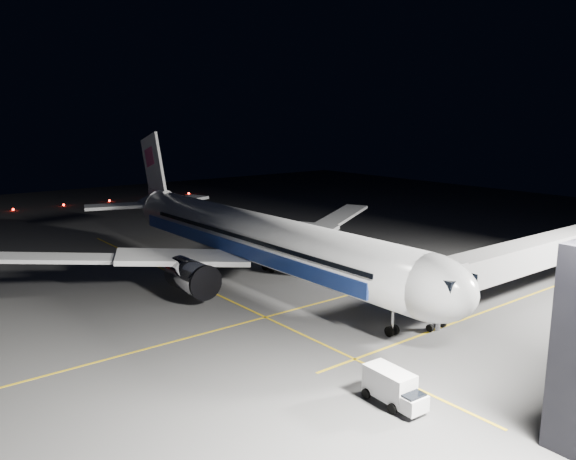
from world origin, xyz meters
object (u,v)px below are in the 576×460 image
(service_truck, at_px, (394,387))
(baggage_tug, at_px, (342,262))
(safety_cone_b, at_px, (336,274))
(safety_cone_c, at_px, (370,268))
(safety_cone_a, at_px, (266,268))
(airliner, at_px, (251,237))
(jet_bridge, at_px, (523,257))

(service_truck, distance_m, baggage_tug, 33.94)
(baggage_tug, distance_m, safety_cone_b, 3.70)
(safety_cone_b, bearing_deg, service_truck, -35.76)
(service_truck, height_order, safety_cone_b, service_truck)
(service_truck, relative_size, safety_cone_c, 8.21)
(safety_cone_a, distance_m, safety_cone_c, 12.98)
(safety_cone_a, height_order, safety_cone_b, same)
(airliner, distance_m, jet_bridge, 29.31)
(safety_cone_a, distance_m, safety_cone_b, 8.96)
(safety_cone_b, bearing_deg, baggage_tug, 124.66)
(safety_cone_c, bearing_deg, airliner, -112.03)
(airliner, distance_m, baggage_tug, 12.90)
(airliner, distance_m, safety_cone_c, 15.87)
(baggage_tug, bearing_deg, airliner, -127.01)
(safety_cone_b, bearing_deg, jet_bridge, 27.12)
(airliner, relative_size, jet_bridge, 1.79)
(airliner, height_order, baggage_tug, airliner)
(baggage_tug, bearing_deg, safety_cone_b, -78.60)
(airliner, relative_size, baggage_tug, 20.42)
(safety_cone_a, xyz_separation_m, safety_cone_b, (7.58, 4.78, 0.00))
(jet_bridge, distance_m, baggage_tug, 21.47)
(safety_cone_b, distance_m, safety_cone_c, 5.26)
(jet_bridge, relative_size, baggage_tug, 11.42)
(baggage_tug, bearing_deg, safety_cone_a, -148.40)
(service_truck, relative_size, safety_cone_a, 8.04)
(airliner, xyz_separation_m, baggage_tug, (2.89, 11.80, -4.34))
(jet_bridge, distance_m, safety_cone_c, 18.39)
(airliner, bearing_deg, safety_cone_c, 67.97)
(jet_bridge, xyz_separation_m, safety_cone_c, (-17.41, -4.06, -4.30))
(service_truck, relative_size, baggage_tug, 1.52)
(baggage_tug, distance_m, safety_cone_c, 3.59)
(service_truck, distance_m, safety_cone_b, 30.48)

